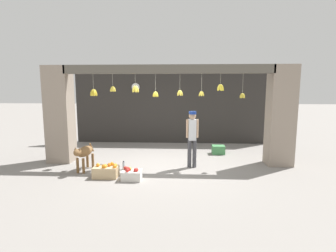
% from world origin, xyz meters
% --- Properties ---
extents(ground_plane, '(60.00, 60.00, 0.00)m').
position_xyz_m(ground_plane, '(0.00, 0.00, 0.00)').
color(ground_plane, gray).
extents(shop_back_wall, '(7.72, 0.12, 2.84)m').
position_xyz_m(shop_back_wall, '(0.00, 3.21, 1.42)').
color(shop_back_wall, '#2D2B28').
rests_on(shop_back_wall, ground_plane).
extents(shop_pillar_left, '(0.70, 0.60, 2.84)m').
position_xyz_m(shop_pillar_left, '(-3.21, 0.30, 1.42)').
color(shop_pillar_left, gray).
rests_on(shop_pillar_left, ground_plane).
extents(shop_pillar_right, '(0.70, 0.60, 2.84)m').
position_xyz_m(shop_pillar_right, '(3.21, 0.30, 1.42)').
color(shop_pillar_right, gray).
rests_on(shop_pillar_right, ground_plane).
extents(storefront_awning, '(5.82, 0.28, 0.93)m').
position_xyz_m(storefront_awning, '(-0.03, 0.12, 2.66)').
color(storefront_awning, '#5B564C').
extents(dog, '(0.37, 0.99, 0.72)m').
position_xyz_m(dog, '(-2.18, -0.58, 0.49)').
color(dog, brown).
rests_on(dog, ground_plane).
extents(shopkeeper, '(0.34, 0.26, 1.57)m').
position_xyz_m(shopkeeper, '(0.70, -0.12, 0.92)').
color(shopkeeper, '#424247').
rests_on(shopkeeper, ground_plane).
extents(fruit_crate_oranges, '(0.59, 0.38, 0.36)m').
position_xyz_m(fruit_crate_oranges, '(-1.46, -1.07, 0.15)').
color(fruit_crate_oranges, tan).
rests_on(fruit_crate_oranges, ground_plane).
extents(fruit_crate_apples, '(0.46, 0.38, 0.31)m').
position_xyz_m(fruit_crate_apples, '(-0.79, -1.22, 0.13)').
color(fruit_crate_apples, silver).
rests_on(fruit_crate_apples, ground_plane).
extents(produce_box_green, '(0.42, 0.34, 0.28)m').
position_xyz_m(produce_box_green, '(1.65, 1.44, 0.14)').
color(produce_box_green, '#42844C').
rests_on(produce_box_green, ground_plane).
extents(water_bottle, '(0.07, 0.07, 0.23)m').
position_xyz_m(water_bottle, '(-1.16, -0.42, 0.11)').
color(water_bottle, silver).
rests_on(water_bottle, ground_plane).
extents(wall_clock, '(0.33, 0.03, 0.33)m').
position_xyz_m(wall_clock, '(-1.42, 3.14, 2.24)').
color(wall_clock, black).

